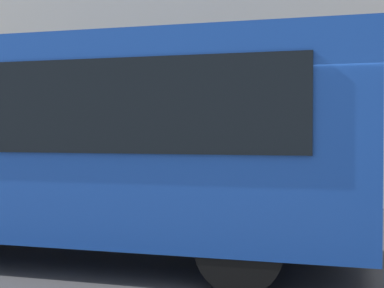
% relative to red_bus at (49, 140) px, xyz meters
% --- Properties ---
extents(ground_plane, '(60.00, 60.00, 0.00)m').
position_rel_red_bus_xyz_m(ground_plane, '(-4.48, 0.01, -1.68)').
color(ground_plane, '#38383A').
extents(red_bus, '(9.05, 2.54, 3.08)m').
position_rel_red_bus_xyz_m(red_bus, '(0.00, 0.00, 0.00)').
color(red_bus, '#1947AD').
rests_on(red_bus, ground_plane).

